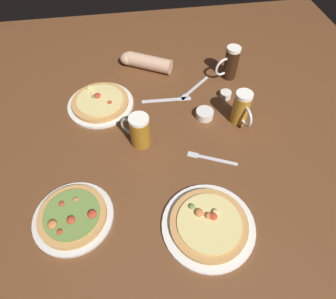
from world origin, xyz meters
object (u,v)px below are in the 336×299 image
object	(u,v)px
pizza_plate_near	(209,224)
pizza_plate_side	(73,216)
beer_mug_pale	(230,63)
beer_mug_amber	(242,109)
fork_spare	(194,88)
beer_mug_dark	(139,131)
ramekin_sauce	(205,114)
knife_right	(167,100)
ramekin_butter	(226,95)
pizza_plate_far	(100,103)
fork_left	(211,158)
diner_arm	(144,61)

from	to	relation	value
pizza_plate_near	pizza_plate_side	size ratio (longest dim) A/B	1.15
pizza_plate_side	beer_mug_pale	distance (m)	1.02
pizza_plate_near	beer_mug_amber	bearing A→B (deg)	61.41
pizza_plate_near	fork_spare	bearing A→B (deg)	81.84
pizza_plate_near	fork_spare	distance (m)	0.72
beer_mug_dark	fork_spare	size ratio (longest dim) A/B	0.83
ramekin_sauce	fork_spare	world-z (taller)	ramekin_sauce
knife_right	ramekin_butter	bearing A→B (deg)	-4.28
ramekin_butter	ramekin_sauce	bearing A→B (deg)	-138.71
pizza_plate_far	beer_mug_amber	world-z (taller)	beer_mug_amber
pizza_plate_far	knife_right	xyz separation A→B (m)	(0.31, -0.01, -0.01)
ramekin_butter	fork_left	size ratio (longest dim) A/B	0.28
pizza_plate_far	beer_mug_dark	world-z (taller)	beer_mug_dark
fork_left	knife_right	world-z (taller)	same
fork_left	pizza_plate_side	bearing A→B (deg)	-161.83
pizza_plate_side	beer_mug_dark	size ratio (longest dim) A/B	1.89
fork_spare	pizza_plate_side	bearing A→B (deg)	-132.57
pizza_plate_near	ramekin_sauce	bearing A→B (deg)	78.10
pizza_plate_side	fork_spare	size ratio (longest dim) A/B	1.57
beer_mug_pale	ramekin_butter	size ratio (longest dim) A/B	3.12
pizza_plate_near	pizza_plate_far	size ratio (longest dim) A/B	1.04
knife_right	fork_left	bearing A→B (deg)	-71.60
knife_right	pizza_plate_far	bearing A→B (deg)	177.35
beer_mug_pale	fork_spare	bearing A→B (deg)	-161.35
pizza_plate_side	beer_mug_pale	xyz separation A→B (m)	(0.75, 0.68, 0.07)
pizza_plate_far	knife_right	bearing A→B (deg)	-2.65
fork_left	beer_mug_dark	bearing A→B (deg)	154.20
pizza_plate_far	beer_mug_dark	xyz separation A→B (m)	(0.16, -0.25, 0.06)
beer_mug_dark	knife_right	size ratio (longest dim) A/B	0.62
ramekin_sauce	ramekin_butter	distance (m)	0.17
pizza_plate_far	pizza_plate_side	bearing A→B (deg)	-100.16
pizza_plate_far	pizza_plate_side	world-z (taller)	same
pizza_plate_side	ramekin_butter	world-z (taller)	pizza_plate_side
knife_right	diner_arm	size ratio (longest dim) A/B	0.87
pizza_plate_near	ramekin_sauce	size ratio (longest dim) A/B	4.03
ramekin_butter	pizza_plate_side	bearing A→B (deg)	-142.94
ramekin_butter	fork_left	world-z (taller)	ramekin_butter
beer_mug_pale	fork_left	distance (m)	0.55
pizza_plate_side	diner_arm	distance (m)	0.89
beer_mug_pale	fork_left	xyz separation A→B (m)	(-0.22, -0.50, -0.08)
beer_mug_dark	ramekin_butter	xyz separation A→B (m)	(0.43, 0.22, -0.06)
beer_mug_amber	diner_arm	distance (m)	0.60
pizza_plate_far	beer_mug_pale	xyz separation A→B (m)	(0.65, 0.11, 0.07)
beer_mug_dark	fork_left	world-z (taller)	beer_mug_dark
ramekin_sauce	pizza_plate_side	bearing A→B (deg)	-143.99
ramekin_butter	diner_arm	distance (m)	0.47
fork_left	fork_spare	distance (m)	0.43
pizza_plate_near	fork_spare	xyz separation A→B (m)	(0.10, 0.71, -0.01)
fork_left	beer_mug_amber	bearing A→B (deg)	46.94
pizza_plate_near	beer_mug_pale	world-z (taller)	beer_mug_pale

